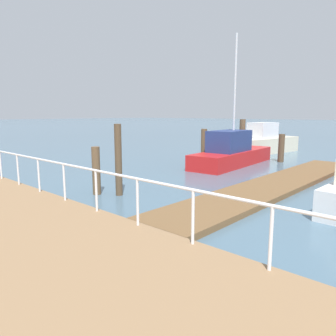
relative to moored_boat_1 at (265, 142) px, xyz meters
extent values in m
plane|color=slate|center=(-14.26, 6.02, -0.78)|extent=(300.00, 300.00, 0.00)
cube|color=brown|center=(-10.20, -5.38, -0.69)|extent=(15.14, 2.00, 0.18)
cylinder|color=white|center=(-17.41, -8.54, 0.15)|extent=(0.06, 0.06, 1.05)
cylinder|color=white|center=(-17.41, -7.00, 0.15)|extent=(0.06, 0.06, 1.05)
cylinder|color=white|center=(-17.41, -5.47, 0.15)|extent=(0.06, 0.06, 1.05)
cylinder|color=white|center=(-17.41, -3.93, 0.15)|extent=(0.06, 0.06, 1.05)
cylinder|color=white|center=(-17.41, -2.39, 0.15)|extent=(0.06, 0.06, 1.05)
cylinder|color=white|center=(-17.41, -0.85, 0.15)|extent=(0.06, 0.06, 1.05)
cylinder|color=white|center=(-17.41, 0.69, 0.15)|extent=(0.06, 0.06, 1.05)
cylinder|color=white|center=(-17.41, 2.23, 0.15)|extent=(0.06, 0.06, 1.05)
cylinder|color=white|center=(-17.41, -3.93, 0.67)|extent=(0.06, 27.69, 0.06)
cylinder|color=brown|center=(-3.49, -2.72, 0.05)|extent=(0.35, 0.35, 1.65)
cylinder|color=brown|center=(-4.96, -0.93, 0.48)|extent=(0.34, 0.34, 2.51)
cylinder|color=brown|center=(-15.47, -1.16, 0.07)|extent=(0.29, 0.29, 1.70)
cylinder|color=brown|center=(-15.01, -1.83, 0.47)|extent=(0.24, 0.24, 2.50)
cylinder|color=brown|center=(-7.40, 0.07, 0.22)|extent=(0.33, 0.33, 2.00)
cube|color=beige|center=(0.09, -0.01, -0.22)|extent=(6.41, 2.50, 1.11)
cube|color=white|center=(-0.37, 0.05, 0.88)|extent=(2.13, 1.61, 1.11)
cube|color=red|center=(-6.36, -1.17, -0.37)|extent=(6.81, 2.39, 0.81)
cube|color=navy|center=(-6.83, -1.21, 0.59)|extent=(2.77, 1.69, 1.13)
cylinder|color=silver|center=(-6.36, -1.17, 3.14)|extent=(0.12, 0.12, 6.23)
camera|label=1|loc=(-22.00, -10.56, 2.07)|focal=34.40mm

